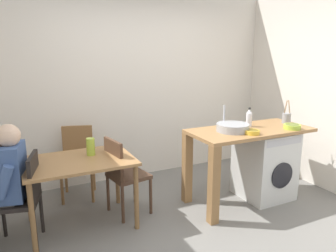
{
  "coord_description": "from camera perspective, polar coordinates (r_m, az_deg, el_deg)",
  "views": [
    {
      "loc": [
        -1.59,
        -2.63,
        1.84
      ],
      "look_at": [
        -0.09,
        0.45,
        1.03
      ],
      "focal_mm": 34.44,
      "sensor_mm": 36.0,
      "label": 1
    }
  ],
  "objects": [
    {
      "name": "ground_plane",
      "position": [
        3.59,
        4.7,
        -17.67
      ],
      "size": [
        5.46,
        5.46,
        0.0
      ],
      "primitive_type": "plane",
      "color": "slate"
    },
    {
      "name": "wall_back",
      "position": [
        4.69,
        -5.99,
        7.18
      ],
      "size": [
        4.6,
        0.1,
        2.7
      ],
      "primitive_type": "cube",
      "color": "silver",
      "rests_on": "ground_plane"
    },
    {
      "name": "dining_table",
      "position": [
        3.5,
        -15.41,
        -7.27
      ],
      "size": [
        1.1,
        0.76,
        0.74
      ],
      "color": "#9E7042",
      "rests_on": "ground_plane"
    },
    {
      "name": "chair_person_seat",
      "position": [
        3.4,
        -24.15,
        -11.1
      ],
      "size": [
        0.48,
        0.48,
        0.9
      ],
      "rotation": [
        0.0,
        0.0,
        1.33
      ],
      "color": "black",
      "rests_on": "ground_plane"
    },
    {
      "name": "chair_opposite",
      "position": [
        3.68,
        -8.03,
        -8.1
      ],
      "size": [
        0.46,
        0.46,
        0.9
      ],
      "rotation": [
        0.0,
        0.0,
        -1.39
      ],
      "color": "#4C3323",
      "rests_on": "ground_plane"
    },
    {
      "name": "chair_spare_by_wall",
      "position": [
        4.28,
        -15.68,
        -5.4
      ],
      "size": [
        0.49,
        0.49,
        0.9
      ],
      "rotation": [
        0.0,
        0.0,
        2.86
      ],
      "color": "olive",
      "rests_on": "ground_plane"
    },
    {
      "name": "seated_person",
      "position": [
        3.37,
        -27.11,
        -8.56
      ],
      "size": [
        0.54,
        0.54,
        1.2
      ],
      "rotation": [
        0.0,
        0.0,
        1.33
      ],
      "color": "#595651",
      "rests_on": "ground_plane"
    },
    {
      "name": "kitchen_counter",
      "position": [
        3.9,
        11.85,
        -3.09
      ],
      "size": [
        1.5,
        0.68,
        0.92
      ],
      "color": "#9E7042",
      "rests_on": "ground_plane"
    },
    {
      "name": "washing_machine",
      "position": [
        4.3,
        16.7,
        -6.49
      ],
      "size": [
        0.6,
        0.61,
        0.86
      ],
      "color": "silver",
      "rests_on": "ground_plane"
    },
    {
      "name": "sink_basin",
      "position": [
        3.82,
        11.38,
        -0.26
      ],
      "size": [
        0.38,
        0.38,
        0.09
      ],
      "primitive_type": "cylinder",
      "color": "#9EA0A5",
      "rests_on": "kitchen_counter"
    },
    {
      "name": "tap",
      "position": [
        3.94,
        9.87,
        1.63
      ],
      "size": [
        0.02,
        0.02,
        0.28
      ],
      "primitive_type": "cylinder",
      "color": "#B2B2B7",
      "rests_on": "kitchen_counter"
    },
    {
      "name": "bottle_tall_green",
      "position": [
        4.09,
        14.14,
        1.36
      ],
      "size": [
        0.07,
        0.07,
        0.24
      ],
      "color": "silver",
      "rests_on": "kitchen_counter"
    },
    {
      "name": "mixing_bowl",
      "position": [
        3.75,
        14.64,
        -0.99
      ],
      "size": [
        0.17,
        0.17,
        0.05
      ],
      "color": "gold",
      "rests_on": "kitchen_counter"
    },
    {
      "name": "utensil_crock",
      "position": [
        4.44,
        20.23,
        1.38
      ],
      "size": [
        0.11,
        0.11,
        0.3
      ],
      "color": "gray",
      "rests_on": "kitchen_counter"
    },
    {
      "name": "colander",
      "position": [
        4.14,
        21.11,
        -0.07
      ],
      "size": [
        0.2,
        0.2,
        0.06
      ],
      "color": "#A8C63D",
      "rests_on": "kitchen_counter"
    },
    {
      "name": "vase",
      "position": [
        3.56,
        -13.53,
        -3.58
      ],
      "size": [
        0.09,
        0.09,
        0.19
      ],
      "primitive_type": "cylinder",
      "color": "#A8C63D",
      "rests_on": "dining_table"
    },
    {
      "name": "scissors",
      "position": [
        3.89,
        14.74,
        -0.83
      ],
      "size": [
        0.15,
        0.06,
        0.01
      ],
      "color": "#B2B2B7",
      "rests_on": "kitchen_counter"
    }
  ]
}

